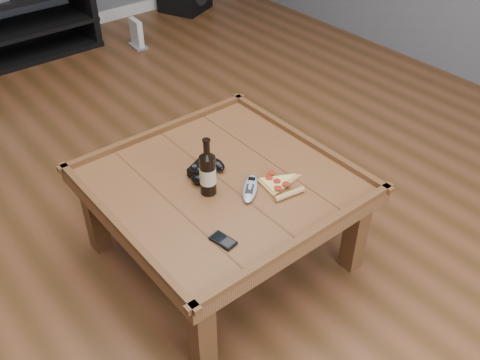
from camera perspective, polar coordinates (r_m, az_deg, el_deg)
ground at (r=2.57m, az=-1.78°, el=-7.96°), size 6.00×6.00×0.00m
coffee_table at (r=2.30m, az=-1.96°, el=-1.15°), size 1.03×1.03×0.48m
media_console at (r=4.61m, az=-23.97°, el=14.42°), size 1.40×0.45×0.50m
beer_bottle at (r=2.14m, az=-3.46°, el=0.87°), size 0.07×0.07×0.26m
game_controller at (r=2.28m, az=-3.66°, el=1.05°), size 0.19×0.17×0.05m
pizza_slice at (r=2.23m, az=4.14°, el=-0.49°), size 0.19×0.27×0.03m
smartphone at (r=1.98m, az=-1.81°, el=-6.47°), size 0.07×0.11×0.01m
remote_control at (r=2.20m, az=1.08°, el=-0.92°), size 0.17×0.17×0.03m
game_console at (r=4.60m, az=-10.96°, el=14.98°), size 0.12×0.19×0.23m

